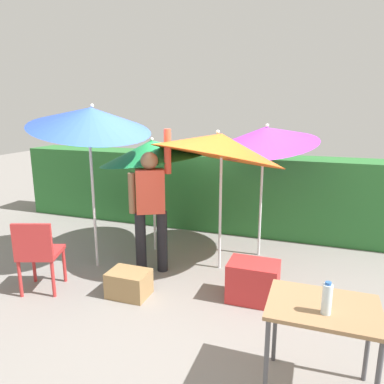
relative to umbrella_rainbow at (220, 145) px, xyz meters
The scene contains 12 objects.
ground_plane 1.79m from the umbrella_rainbow, 114.75° to the right, with size 24.00×24.00×0.00m, color gray.
hedge_row 1.95m from the umbrella_rainbow, 99.28° to the left, with size 8.00×0.70×1.33m, color #2D7033.
umbrella_rainbow is the anchor object (origin of this frame).
umbrella_orange 1.11m from the umbrella_rainbow, 165.87° to the left, with size 1.59×1.56×1.78m.
umbrella_yellow 0.77m from the umbrella_rainbow, 50.93° to the left, with size 1.48×1.46×2.07m.
umbrella_navy 1.67m from the umbrella_rainbow, 162.37° to the right, with size 1.61×1.57×2.37m.
person_vendor 1.15m from the umbrella_rainbow, 152.36° to the right, with size 0.53×0.36×1.88m.
chair_plastic 2.52m from the umbrella_rainbow, 142.73° to the right, with size 0.56×0.56×0.89m.
cooler_box 1.72m from the umbrella_rainbow, 49.27° to the right, with size 0.56×0.40×0.45m, color red.
crate_cardboard 2.02m from the umbrella_rainbow, 124.90° to the right, with size 0.46×0.35×0.30m, color #9E7A4C.
folding_table 2.55m from the umbrella_rainbow, 55.44° to the right, with size 0.80×0.60×0.74m.
bottle_water 2.57m from the umbrella_rainbow, 56.63° to the right, with size 0.07×0.07×0.24m.
Camera 1 is at (1.49, -3.94, 2.16)m, focal length 34.33 mm.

